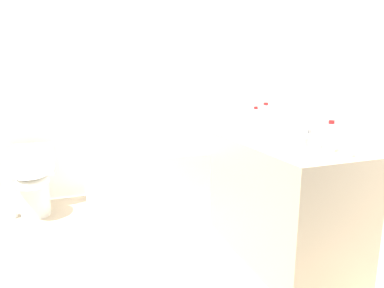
{
  "coord_description": "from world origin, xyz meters",
  "views": [
    {
      "loc": [
        -0.15,
        -2.27,
        1.31
      ],
      "look_at": [
        0.76,
        0.22,
        0.75
      ],
      "focal_mm": 31.11,
      "sensor_mm": 36.0,
      "label": 1
    }
  ],
  "objects_px": {
    "water_bottle_1": "(265,119)",
    "bathtub": "(162,171)",
    "sink_faucet": "(308,135)",
    "water_bottle_0": "(330,137)",
    "drinking_glass_1": "(315,141)",
    "water_bottle_2": "(255,120)",
    "toilet": "(34,181)",
    "drinking_glass_0": "(347,148)",
    "toilet_paper_roll": "(10,211)",
    "sink_basin": "(284,138)"
  },
  "relations": [
    {
      "from": "drinking_glass_0",
      "to": "toilet_paper_roll",
      "type": "distance_m",
      "value": 2.88
    },
    {
      "from": "water_bottle_1",
      "to": "sink_faucet",
      "type": "bearing_deg",
      "value": -72.91
    },
    {
      "from": "toilet_paper_roll",
      "to": "sink_faucet",
      "type": "bearing_deg",
      "value": -32.35
    },
    {
      "from": "drinking_glass_1",
      "to": "drinking_glass_0",
      "type": "bearing_deg",
      "value": -88.97
    },
    {
      "from": "water_bottle_0",
      "to": "bathtub",
      "type": "bearing_deg",
      "value": 108.66
    },
    {
      "from": "toilet",
      "to": "water_bottle_0",
      "type": "xyz_separation_m",
      "value": [
        1.83,
        -1.74,
        0.61
      ]
    },
    {
      "from": "bathtub",
      "to": "toilet_paper_roll",
      "type": "height_order",
      "value": "bathtub"
    },
    {
      "from": "drinking_glass_0",
      "to": "toilet_paper_roll",
      "type": "relative_size",
      "value": 0.78
    },
    {
      "from": "sink_faucet",
      "to": "water_bottle_1",
      "type": "bearing_deg",
      "value": 107.09
    },
    {
      "from": "sink_basin",
      "to": "toilet_paper_roll",
      "type": "distance_m",
      "value": 2.53
    },
    {
      "from": "water_bottle_0",
      "to": "drinking_glass_1",
      "type": "height_order",
      "value": "water_bottle_0"
    },
    {
      "from": "bathtub",
      "to": "toilet",
      "type": "height_order",
      "value": "bathtub"
    },
    {
      "from": "toilet",
      "to": "sink_faucet",
      "type": "xyz_separation_m",
      "value": [
        1.95,
        -1.4,
        0.56
      ]
    },
    {
      "from": "sink_faucet",
      "to": "drinking_glass_0",
      "type": "xyz_separation_m",
      "value": [
        -0.11,
        -0.47,
        0.01
      ]
    },
    {
      "from": "drinking_glass_0",
      "to": "toilet_paper_roll",
      "type": "xyz_separation_m",
      "value": [
        -2.06,
        1.84,
        -0.83
      ]
    },
    {
      "from": "drinking_glass_1",
      "to": "toilet_paper_roll",
      "type": "bearing_deg",
      "value": 142.34
    },
    {
      "from": "water_bottle_0",
      "to": "water_bottle_1",
      "type": "xyz_separation_m",
      "value": [
        -0.0,
        0.72,
        0.02
      ]
    },
    {
      "from": "drinking_glass_0",
      "to": "drinking_glass_1",
      "type": "height_order",
      "value": "drinking_glass_0"
    },
    {
      "from": "toilet",
      "to": "sink_basin",
      "type": "relative_size",
      "value": 1.9
    },
    {
      "from": "toilet",
      "to": "drinking_glass_1",
      "type": "xyz_separation_m",
      "value": [
        1.83,
        -1.61,
        0.56
      ]
    },
    {
      "from": "drinking_glass_1",
      "to": "toilet_paper_roll",
      "type": "distance_m",
      "value": 2.72
    },
    {
      "from": "toilet",
      "to": "drinking_glass_1",
      "type": "distance_m",
      "value": 2.5
    },
    {
      "from": "water_bottle_2",
      "to": "bathtub",
      "type": "bearing_deg",
      "value": 120.0
    },
    {
      "from": "sink_basin",
      "to": "toilet_paper_roll",
      "type": "xyz_separation_m",
      "value": [
        -1.97,
        1.37,
        -0.81
      ]
    },
    {
      "from": "bathtub",
      "to": "drinking_glass_1",
      "type": "bearing_deg",
      "value": -69.98
    },
    {
      "from": "water_bottle_1",
      "to": "bathtub",
      "type": "bearing_deg",
      "value": 119.83
    },
    {
      "from": "sink_faucet",
      "to": "water_bottle_1",
      "type": "height_order",
      "value": "water_bottle_1"
    },
    {
      "from": "bathtub",
      "to": "toilet_paper_roll",
      "type": "xyz_separation_m",
      "value": [
        -1.46,
        -0.03,
        -0.22
      ]
    },
    {
      "from": "water_bottle_0",
      "to": "drinking_glass_0",
      "type": "height_order",
      "value": "water_bottle_0"
    },
    {
      "from": "bathtub",
      "to": "drinking_glass_0",
      "type": "distance_m",
      "value": 2.06
    },
    {
      "from": "toilet",
      "to": "water_bottle_2",
      "type": "bearing_deg",
      "value": 63.41
    },
    {
      "from": "sink_faucet",
      "to": "bathtub",
      "type": "bearing_deg",
      "value": 116.64
    },
    {
      "from": "toilet",
      "to": "water_bottle_0",
      "type": "height_order",
      "value": "water_bottle_0"
    },
    {
      "from": "water_bottle_0",
      "to": "water_bottle_2",
      "type": "height_order",
      "value": "water_bottle_2"
    },
    {
      "from": "water_bottle_0",
      "to": "drinking_glass_0",
      "type": "xyz_separation_m",
      "value": [
        0.0,
        -0.13,
        -0.04
      ]
    },
    {
      "from": "sink_faucet",
      "to": "water_bottle_0",
      "type": "relative_size",
      "value": 0.78
    },
    {
      "from": "toilet",
      "to": "drinking_glass_0",
      "type": "relative_size",
      "value": 6.48
    },
    {
      "from": "water_bottle_2",
      "to": "drinking_glass_1",
      "type": "height_order",
      "value": "water_bottle_2"
    },
    {
      "from": "water_bottle_1",
      "to": "toilet_paper_roll",
      "type": "height_order",
      "value": "water_bottle_1"
    },
    {
      "from": "water_bottle_2",
      "to": "toilet",
      "type": "bearing_deg",
      "value": 152.2
    },
    {
      "from": "toilet",
      "to": "water_bottle_2",
      "type": "height_order",
      "value": "water_bottle_2"
    },
    {
      "from": "sink_faucet",
      "to": "drinking_glass_1",
      "type": "xyz_separation_m",
      "value": [
        -0.12,
        -0.21,
        0.0
      ]
    },
    {
      "from": "bathtub",
      "to": "water_bottle_1",
      "type": "bearing_deg",
      "value": -60.17
    },
    {
      "from": "water_bottle_0",
      "to": "water_bottle_1",
      "type": "distance_m",
      "value": 0.72
    },
    {
      "from": "sink_basin",
      "to": "drinking_glass_0",
      "type": "distance_m",
      "value": 0.48
    },
    {
      "from": "water_bottle_0",
      "to": "sink_faucet",
      "type": "bearing_deg",
      "value": 71.3
    },
    {
      "from": "water_bottle_1",
      "to": "drinking_glass_1",
      "type": "bearing_deg",
      "value": -89.97
    },
    {
      "from": "sink_basin",
      "to": "toilet",
      "type": "bearing_deg",
      "value": 141.32
    },
    {
      "from": "water_bottle_2",
      "to": "drinking_glass_0",
      "type": "height_order",
      "value": "water_bottle_2"
    },
    {
      "from": "drinking_glass_1",
      "to": "toilet",
      "type": "bearing_deg",
      "value": 138.66
    }
  ]
}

